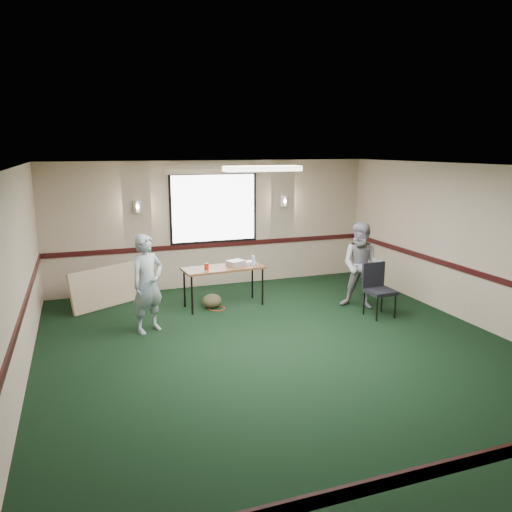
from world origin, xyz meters
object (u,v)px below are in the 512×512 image
object	(u,v)px
person_right	(362,266)
conference_chair	(377,285)
folding_table	(223,270)
projector	(236,263)
person_left	(148,284)

from	to	relation	value
person_right	conference_chair	bearing A→B (deg)	-44.74
folding_table	projector	xyz separation A→B (m)	(0.26, 0.03, 0.11)
projector	person_right	distance (m)	2.37
folding_table	person_left	xyz separation A→B (m)	(-1.53, -0.89, 0.10)
conference_chair	person_left	bearing A→B (deg)	169.36
conference_chair	person_right	xyz separation A→B (m)	(-0.04, 0.46, 0.26)
projector	folding_table	bearing A→B (deg)	164.55
projector	person_right	bearing A→B (deg)	-47.44
folding_table	person_right	xyz separation A→B (m)	(2.40, -0.97, 0.11)
folding_table	person_left	distance (m)	1.77
projector	person_right	xyz separation A→B (m)	(2.15, -1.00, 0.00)
person_right	projector	bearing A→B (deg)	-164.96
folding_table	person_left	world-z (taller)	person_left
projector	conference_chair	bearing A→B (deg)	-56.09
folding_table	person_left	size ratio (longest dim) A/B	0.97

